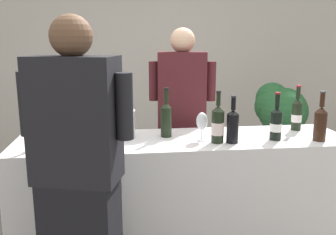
# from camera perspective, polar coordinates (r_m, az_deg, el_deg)

# --- Properties ---
(wall_back) EXTENTS (8.00, 0.10, 2.80)m
(wall_back) POSITION_cam_1_polar(r_m,az_deg,el_deg) (4.99, -2.47, 10.02)
(wall_back) COLOR beige
(wall_back) RESTS_ON ground_plane
(counter) EXTENTS (2.27, 0.60, 0.92)m
(counter) POSITION_cam_1_polar(r_m,az_deg,el_deg) (2.66, 2.41, -12.87)
(counter) COLOR white
(counter) RESTS_ON ground_plane
(wine_bottle_0) EXTENTS (0.08, 0.08, 0.34)m
(wine_bottle_0) POSITION_cam_1_polar(r_m,az_deg,el_deg) (2.52, -0.28, -0.07)
(wine_bottle_0) COLOR black
(wine_bottle_0) RESTS_ON counter
(wine_bottle_1) EXTENTS (0.08, 0.08, 0.33)m
(wine_bottle_1) POSITION_cam_1_polar(r_m,az_deg,el_deg) (2.45, -17.56, -1.40)
(wine_bottle_1) COLOR black
(wine_bottle_1) RESTS_ON counter
(wine_bottle_2) EXTENTS (0.08, 0.08, 0.32)m
(wine_bottle_2) POSITION_cam_1_polar(r_m,az_deg,el_deg) (2.55, 16.54, -0.86)
(wine_bottle_2) COLOR black
(wine_bottle_2) RESTS_ON counter
(wine_bottle_3) EXTENTS (0.07, 0.07, 0.34)m
(wine_bottle_3) POSITION_cam_1_polar(r_m,az_deg,el_deg) (2.87, 19.50, 0.56)
(wine_bottle_3) COLOR black
(wine_bottle_3) RESTS_ON counter
(wine_bottle_4) EXTENTS (0.08, 0.08, 0.31)m
(wine_bottle_4) POSITION_cam_1_polar(r_m,az_deg,el_deg) (2.40, 10.08, -1.17)
(wine_bottle_4) COLOR black
(wine_bottle_4) RESTS_ON counter
(wine_bottle_5) EXTENTS (0.07, 0.07, 0.36)m
(wine_bottle_5) POSITION_cam_1_polar(r_m,az_deg,el_deg) (2.33, -10.50, -1.42)
(wine_bottle_5) COLOR black
(wine_bottle_5) RESTS_ON counter
(wine_bottle_6) EXTENTS (0.08, 0.08, 0.33)m
(wine_bottle_6) POSITION_cam_1_polar(r_m,az_deg,el_deg) (2.62, 22.74, -0.69)
(wine_bottle_6) COLOR black
(wine_bottle_6) RESTS_ON counter
(wine_bottle_7) EXTENTS (0.08, 0.08, 0.34)m
(wine_bottle_7) POSITION_cam_1_polar(r_m,az_deg,el_deg) (2.39, 7.79, -1.09)
(wine_bottle_7) COLOR black
(wine_bottle_7) RESTS_ON counter
(wine_glass) EXTENTS (0.08, 0.08, 0.19)m
(wine_glass) POSITION_cam_1_polar(r_m,az_deg,el_deg) (2.43, 5.33, -0.74)
(wine_glass) COLOR silver
(wine_glass) RESTS_ON counter
(ice_bucket) EXTENTS (0.22, 0.22, 0.20)m
(ice_bucket) POSITION_cam_1_polar(r_m,az_deg,el_deg) (2.51, -7.55, -0.96)
(ice_bucket) COLOR silver
(ice_bucket) RESTS_ON counter
(person_server) EXTENTS (0.54, 0.30, 1.67)m
(person_server) POSITION_cam_1_polar(r_m,az_deg,el_deg) (3.08, 2.18, -2.17)
(person_server) COLOR black
(person_server) RESTS_ON ground_plane
(person_guest) EXTENTS (0.54, 0.34, 1.69)m
(person_guest) POSITION_cam_1_polar(r_m,az_deg,el_deg) (1.90, -13.66, -11.56)
(person_guest) COLOR black
(person_guest) RESTS_ON ground_plane
(potted_shrub) EXTENTS (0.57, 0.66, 1.14)m
(potted_shrub) POSITION_cam_1_polar(r_m,az_deg,el_deg) (4.03, 17.16, 0.34)
(potted_shrub) COLOR brown
(potted_shrub) RESTS_ON ground_plane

